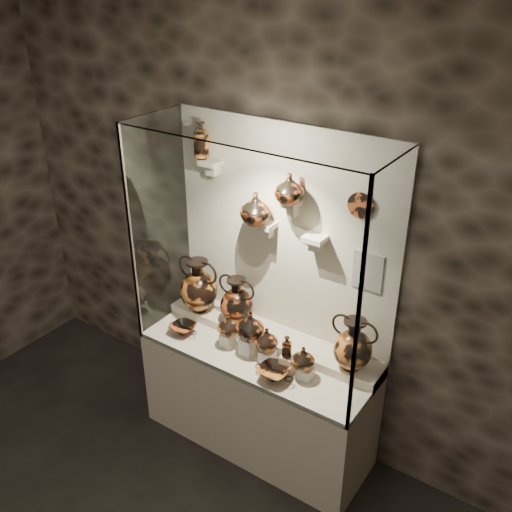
{
  "coord_description": "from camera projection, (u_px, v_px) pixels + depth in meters",
  "views": [
    {
      "loc": [
        1.81,
        -0.51,
        3.29
      ],
      "look_at": [
        -0.02,
        2.18,
        1.59
      ],
      "focal_mm": 40.0,
      "sensor_mm": 36.0,
      "label": 1
    }
  ],
  "objects": [
    {
      "name": "wall_back",
      "position": [
        284.0,
        237.0,
        3.89
      ],
      "size": [
        5.0,
        0.02,
        3.2
      ],
      "primitive_type": "cube",
      "color": "black",
      "rests_on": "ground"
    },
    {
      "name": "plinth",
      "position": [
        257.0,
        399.0,
        4.21
      ],
      "size": [
        1.7,
        0.6,
        0.8
      ],
      "primitive_type": "cube",
      "color": "beige",
      "rests_on": "floor"
    },
    {
      "name": "front_tier",
      "position": [
        258.0,
        354.0,
        4.02
      ],
      "size": [
        1.68,
        0.58,
        0.03
      ],
      "primitive_type": "cube",
      "color": "beige",
      "rests_on": "plinth"
    },
    {
      "name": "rear_tier",
      "position": [
        271.0,
        338.0,
        4.13
      ],
      "size": [
        1.7,
        0.25,
        0.1
      ],
      "primitive_type": "cube",
      "color": "beige",
      "rests_on": "plinth"
    },
    {
      "name": "back_panel",
      "position": [
        284.0,
        238.0,
        3.89
      ],
      "size": [
        1.7,
        0.03,
        1.6
      ],
      "primitive_type": "cube",
      "color": "beige",
      "rests_on": "plinth"
    },
    {
      "name": "glass_front",
      "position": [
        230.0,
        274.0,
        3.44
      ],
      "size": [
        1.7,
        0.01,
        1.6
      ],
      "primitive_type": "cube",
      "color": "white",
      "rests_on": "plinth"
    },
    {
      "name": "glass_left",
      "position": [
        160.0,
        225.0,
        4.08
      ],
      "size": [
        0.01,
        0.6,
        1.6
      ],
      "primitive_type": "cube",
      "color": "white",
      "rests_on": "plinth"
    },
    {
      "name": "glass_right",
      "position": [
        381.0,
        294.0,
        3.23
      ],
      "size": [
        0.01,
        0.6,
        1.6
      ],
      "primitive_type": "cube",
      "color": "white",
      "rests_on": "plinth"
    },
    {
      "name": "glass_top",
      "position": [
        258.0,
        133.0,
        3.29
      ],
      "size": [
        1.7,
        0.6,
        0.01
      ],
      "primitive_type": "cube",
      "color": "white",
      "rests_on": "back_panel"
    },
    {
      "name": "frame_post_left",
      "position": [
        131.0,
        239.0,
        3.86
      ],
      "size": [
        0.02,
        0.02,
        1.6
      ],
      "primitive_type": "cube",
      "color": "gray",
      "rests_on": "plinth"
    },
    {
      "name": "frame_post_right",
      "position": [
        358.0,
        317.0,
        3.02
      ],
      "size": [
        0.02,
        0.02,
        1.6
      ],
      "primitive_type": "cube",
      "color": "gray",
      "rests_on": "plinth"
    },
    {
      "name": "pedestal_a",
      "position": [
        228.0,
        339.0,
        4.06
      ],
      "size": [
        0.09,
        0.09,
        0.1
      ],
      "primitive_type": "cube",
      "color": "silver",
      "rests_on": "front_tier"
    },
    {
      "name": "pedestal_b",
      "position": [
        248.0,
        346.0,
        3.97
      ],
      "size": [
        0.09,
        0.09,
        0.13
      ],
      "primitive_type": "cube",
      "color": "silver",
      "rests_on": "front_tier"
    },
    {
      "name": "pedestal_c",
      "position": [
        268.0,
        356.0,
        3.89
      ],
      "size": [
        0.09,
        0.09,
        0.09
      ],
      "primitive_type": "cube",
      "color": "silver",
      "rests_on": "front_tier"
    },
    {
      "name": "pedestal_d",
      "position": [
        288.0,
        363.0,
        3.81
      ],
      "size": [
        0.09,
        0.09,
        0.12
      ],
      "primitive_type": "cube",
      "color": "silver",
      "rests_on": "front_tier"
    },
    {
      "name": "pedestal_e",
      "position": [
        306.0,
        373.0,
        3.75
      ],
      "size": [
        0.09,
        0.09,
        0.08
      ],
      "primitive_type": "cube",
      "color": "silver",
      "rests_on": "front_tier"
    },
    {
      "name": "bracket_ul",
      "position": [
        211.0,
        163.0,
        3.9
      ],
      "size": [
        0.14,
        0.12,
        0.04
      ],
      "primitive_type": "cube",
      "color": "beige",
      "rests_on": "back_panel"
    },
    {
      "name": "bracket_ca",
      "position": [
        265.0,
        225.0,
        3.83
      ],
      "size": [
        0.14,
        0.12,
        0.04
      ],
      "primitive_type": "cube",
      "color": "beige",
      "rests_on": "back_panel"
    },
    {
      "name": "bracket_cb",
      "position": [
        292.0,
        203.0,
        3.64
      ],
      "size": [
        0.1,
        0.12,
        0.04
      ],
      "primitive_type": "cube",
      "color": "beige",
      "rests_on": "back_panel"
    },
    {
      "name": "bracket_cc",
      "position": [
        315.0,
        238.0,
        3.64
      ],
      "size": [
        0.14,
        0.12,
        0.04
      ],
      "primitive_type": "cube",
      "color": "beige",
      "rests_on": "back_panel"
    },
    {
      "name": "amphora_left",
      "position": [
        199.0,
        285.0,
        4.27
      ],
      "size": [
        0.42,
        0.42,
        0.43
      ],
      "primitive_type": null,
      "rotation": [
        0.0,
        0.0,
        -0.25
      ],
      "color": "#C66925",
      "rests_on": "rear_tier"
    },
    {
      "name": "amphora_mid",
      "position": [
        237.0,
        301.0,
        4.14
      ],
      "size": [
        0.35,
        0.35,
        0.37
      ],
      "primitive_type": null,
      "rotation": [
        0.0,
        0.0,
        0.22
      ],
      "color": "#AD481E",
      "rests_on": "rear_tier"
    },
    {
      "name": "amphora_right",
      "position": [
        353.0,
        344.0,
        3.67
      ],
      "size": [
        0.37,
        0.37,
        0.37
      ],
      "primitive_type": null,
      "rotation": [
        0.0,
        0.0,
        -0.28
      ],
      "color": "#C66925",
      "rests_on": "rear_tier"
    },
    {
      "name": "jug_a",
      "position": [
        229.0,
        325.0,
        3.99
      ],
      "size": [
        0.17,
        0.17,
        0.16
      ],
      "primitive_type": "imported",
      "rotation": [
        0.0,
        0.0,
        0.13
      ],
      "color": "#C66925",
      "rests_on": "pedestal_a"
    },
    {
      "name": "jug_b",
      "position": [
        251.0,
        326.0,
        3.9
      ],
      "size": [
        0.21,
        0.21,
        0.2
      ],
      "primitive_type": "imported",
      "rotation": [
        0.0,
        0.0,
        -0.09
      ],
      "color": "#AD481E",
      "rests_on": "pedestal_b"
    },
    {
      "name": "jug_c",
      "position": [
        267.0,
        339.0,
        3.86
      ],
      "size": [
        0.19,
        0.19,
        0.17
      ],
      "primitive_type": "imported",
      "rotation": [
        0.0,
        0.0,
        -0.23
      ],
      "color": "#C66925",
      "rests_on": "pedestal_c"
    },
    {
      "name": "jug_e",
      "position": [
        303.0,
        358.0,
        3.7
      ],
      "size": [
        0.17,
        0.17,
        0.16
      ],
      "primitive_type": "imported",
      "rotation": [
        0.0,
        0.0,
        -0.13
      ],
      "color": "#C66925",
      "rests_on": "pedestal_e"
    },
    {
      "name": "lekythos_small",
      "position": [
        287.0,
        345.0,
        3.73
      ],
      "size": [
        0.08,
        0.08,
        0.18
      ],
      "primitive_type": null,
      "rotation": [
        0.0,
        0.0,
        0.09
      ],
      "color": "#AD481E",
      "rests_on": "pedestal_d"
    },
    {
      "name": "kylix_left",
      "position": [
        183.0,
        328.0,
        4.19
      ],
      "size": [
        0.28,
        0.25,
        0.09
      ],
      "primitive_type": null,
      "rotation": [
        0.0,
        0.0,
        0.26
      ],
      "color": "#AD481E",
      "rests_on": "front_tier"
    },
    {
      "name": "kylix_right",
      "position": [
        274.0,
        372.0,
        3.73
      ],
      "size": [
        0.29,
        0.25,
        0.11
      ],
      "primitive_type": null,
      "rotation": [
        0.0,
        0.0,
        0.07
      ],
      "color": "#C66925",
      "rests_on": "front_tier"
    },
    {
      "name": "lekythos_tall",
      "position": [
        201.0,
        138.0,
        3.85
      ],
      "size": [
        0.13,
        0.13,
        0.28
      ],
      "primitive_type": null,
      "rotation": [
        0.0,
        0.0,
        0.18
      ],
      "color": "#C66925",
      "rests_on": "bracket_ul"
    },
    {
      "name": "ovoid_vase_a",
      "position": [
        256.0,
        208.0,
        3.76
      ],
      "size": [
        0.24,
        0.24,
        0.22
      ],
      "primitive_type": "imported",
      "rotation": [
        0.0,
        0.0,
        -0.18
      ],
      "color": "#AD481E",
      "rests_on": "bracket_ca"
    },
    {
      "name": "ovoid_vase_b",
      "position": [
        289.0,
        189.0,
        3.55
      ],
      "size": [
        0.24,
        0.24,
        0.2
      ],
      "primitive_type": "imported",
      "rotation": [
        0.0,
        0.0,
        -0.32
      ],
      "color": "#AD481E",
      "rests_on": "bracket_cb"
    },
    {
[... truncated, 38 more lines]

